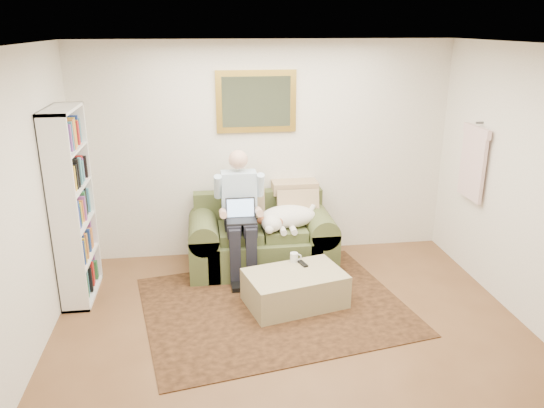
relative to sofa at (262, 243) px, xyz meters
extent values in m
cube|color=brown|center=(0.11, -2.04, -0.29)|extent=(4.50, 5.00, 0.01)
cube|color=white|center=(0.11, -2.04, 2.31)|extent=(4.50, 5.00, 0.01)
cube|color=white|center=(0.11, 0.46, 1.01)|extent=(4.50, 0.01, 2.60)
cube|color=black|center=(0.01, -0.97, -0.29)|extent=(2.92, 2.50, 0.01)
cube|color=#4E5E32|center=(0.00, -0.04, -0.08)|extent=(1.29, 0.83, 0.42)
cube|color=#4E5E32|center=(0.00, 0.32, 0.34)|extent=(1.56, 0.18, 0.43)
cube|color=#4E5E32|center=(-0.68, -0.04, -0.03)|extent=(0.34, 0.83, 0.86)
cube|color=#4E5E32|center=(0.68, -0.04, -0.03)|extent=(0.34, 0.83, 0.86)
cube|color=#4E5E32|center=(-0.25, -0.09, 0.19)|extent=(0.49, 0.56, 0.12)
cube|color=#4E5E32|center=(0.25, -0.09, 0.19)|extent=(0.49, 0.56, 0.12)
cube|color=black|center=(-0.25, -0.28, 0.40)|extent=(0.33, 0.23, 0.02)
cube|color=black|center=(-0.25, -0.16, 0.51)|extent=(0.33, 0.06, 0.23)
cube|color=#99BFF2|center=(-0.25, -0.17, 0.51)|extent=(0.30, 0.05, 0.20)
cube|color=tan|center=(0.23, -0.96, -0.11)|extent=(1.10, 0.84, 0.35)
cylinder|color=white|center=(0.27, -0.69, 0.11)|extent=(0.08, 0.08, 0.10)
cube|color=black|center=(0.35, -0.77, 0.07)|extent=(0.09, 0.16, 0.02)
cube|color=gold|center=(0.00, 0.44, 1.61)|extent=(0.94, 0.04, 0.72)
cube|color=gray|center=(0.00, 0.42, 1.61)|extent=(0.80, 0.01, 0.58)
camera|label=1|loc=(-0.67, -5.75, 2.47)|focal=35.00mm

